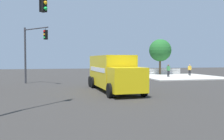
% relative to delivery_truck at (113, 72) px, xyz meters
% --- Properties ---
extents(ground_plane, '(100.00, 100.00, 0.00)m').
position_rel_delivery_truck_xyz_m(ground_plane, '(-0.10, 0.23, -1.53)').
color(ground_plane, '#33302D').
extents(sidewalk_corner_near, '(11.19, 11.19, 0.14)m').
position_rel_delivery_truck_xyz_m(sidewalk_corner_near, '(-13.00, -12.66, -1.46)').
color(sidewalk_corner_near, beige).
rests_on(sidewalk_corner_near, ground).
extents(delivery_truck, '(3.16, 8.61, 2.92)m').
position_rel_delivery_truck_xyz_m(delivery_truck, '(0.00, 0.00, 0.00)').
color(delivery_truck, yellow).
rests_on(delivery_truck, ground).
extents(traffic_light_primary, '(2.98, 3.18, 6.49)m').
position_rel_delivery_truck_xyz_m(traffic_light_primary, '(6.95, 7.60, 2.85)').
color(traffic_light_primary, '#38383D').
rests_on(traffic_light_primary, sidewalk_corner_far).
extents(traffic_light_secondary, '(2.65, 3.00, 6.04)m').
position_rel_delivery_truck_xyz_m(traffic_light_secondary, '(7.08, -7.25, 2.42)').
color(traffic_light_secondary, '#38383D').
rests_on(traffic_light_secondary, ground).
extents(pedestrian_near_corner, '(0.53, 0.25, 1.75)m').
position_rel_delivery_truck_xyz_m(pedestrian_near_corner, '(-11.04, -12.31, -0.39)').
color(pedestrian_near_corner, black).
rests_on(pedestrian_near_corner, sidewalk_corner_near).
extents(pedestrian_crossing, '(0.44, 0.38, 1.69)m').
position_rel_delivery_truck_xyz_m(pedestrian_crossing, '(-15.44, -14.03, -0.42)').
color(pedestrian_crossing, black).
rests_on(pedestrian_crossing, sidewalk_corner_near).
extents(picket_fence_run, '(6.04, 0.05, 0.95)m').
position_rel_delivery_truck_xyz_m(picket_fence_run, '(-13.00, -18.01, -0.91)').
color(picket_fence_run, white).
rests_on(picket_fence_run, sidewalk_corner_near).
extents(shade_tree_near, '(3.66, 3.66, 5.81)m').
position_rel_delivery_truck_xyz_m(shade_tree_near, '(-12.14, -17.64, 2.58)').
color(shade_tree_near, brown).
rests_on(shade_tree_near, sidewalk_corner_near).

